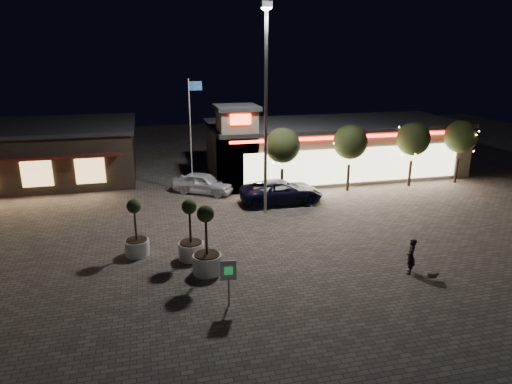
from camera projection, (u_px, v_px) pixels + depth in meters
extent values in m
plane|color=#6A6056|center=(268.00, 272.00, 20.97)|extent=(90.00, 90.00, 0.00)
cube|color=gray|center=(334.00, 149.00, 37.49)|extent=(20.00, 8.00, 4.00)
cube|color=#262628|center=(335.00, 123.00, 36.85)|extent=(20.40, 8.40, 0.30)
cube|color=beige|center=(356.00, 165.00, 33.85)|extent=(17.00, 0.12, 2.60)
cube|color=red|center=(358.00, 137.00, 33.19)|extent=(19.00, 0.10, 0.18)
cube|color=gray|center=(237.00, 150.00, 32.73)|extent=(2.60, 2.60, 5.80)
cube|color=#262628|center=(236.00, 107.00, 31.82)|extent=(3.00, 3.00, 0.30)
cube|color=red|center=(241.00, 120.00, 30.77)|extent=(1.40, 0.10, 0.70)
cube|color=#382D23|center=(29.00, 154.00, 35.71)|extent=(16.00, 10.00, 4.00)
cube|color=#262628|center=(25.00, 127.00, 35.07)|extent=(16.40, 10.40, 0.30)
cube|color=#591E19|center=(9.00, 159.00, 30.47)|extent=(14.40, 0.80, 0.15)
cube|color=#FFC472|center=(37.00, 174.00, 31.49)|extent=(2.00, 0.12, 1.80)
cube|color=#FFC472|center=(90.00, 171.00, 32.29)|extent=(2.00, 0.12, 1.80)
cylinder|color=gray|center=(266.00, 117.00, 27.06)|extent=(0.20, 0.20, 12.00)
cube|color=gray|center=(266.00, 4.00, 25.21)|extent=(0.60, 0.40, 0.35)
cube|color=white|center=(266.00, 8.00, 25.27)|extent=(0.45, 0.30, 0.08)
cylinder|color=white|center=(191.00, 138.00, 31.37)|extent=(0.10, 0.10, 8.00)
cube|color=#255188|center=(195.00, 86.00, 30.43)|extent=(0.90, 0.04, 0.60)
cylinder|color=#332319|center=(282.00, 182.00, 31.79)|extent=(0.20, 0.20, 1.92)
sphere|color=#2D3819|center=(282.00, 145.00, 31.01)|extent=(2.42, 2.42, 2.42)
cylinder|color=#332319|center=(348.00, 178.00, 32.93)|extent=(0.20, 0.20, 1.92)
sphere|color=#2D3819|center=(350.00, 142.00, 32.16)|extent=(2.42, 2.42, 2.42)
cylinder|color=#332319|center=(410.00, 173.00, 34.08)|extent=(0.20, 0.20, 1.92)
sphere|color=#2D3819|center=(413.00, 139.00, 33.30)|extent=(2.42, 2.42, 2.42)
cylinder|color=#332319|center=(456.00, 170.00, 34.99)|extent=(0.20, 0.20, 1.92)
sphere|color=#2D3819|center=(461.00, 137.00, 34.21)|extent=(2.42, 2.42, 2.42)
imported|color=black|center=(281.00, 192.00, 30.34)|extent=(5.59, 2.65, 1.54)
imported|color=silver|center=(203.00, 183.00, 32.40)|extent=(4.62, 3.82, 1.49)
imported|color=black|center=(411.00, 256.00, 20.66)|extent=(0.67, 0.73, 1.67)
cube|color=#59514C|center=(432.00, 276.00, 20.17)|extent=(0.38, 0.18, 0.19)
sphere|color=#59514C|center=(437.00, 274.00, 20.17)|extent=(0.17, 0.17, 0.17)
cylinder|color=white|center=(137.00, 248.00, 22.65)|extent=(1.19, 1.19, 0.79)
cylinder|color=black|center=(137.00, 240.00, 22.52)|extent=(1.03, 1.03, 0.06)
cylinder|color=#332319|center=(135.00, 223.00, 22.25)|extent=(0.10, 0.10, 1.78)
sphere|color=#2D3819|center=(134.00, 206.00, 22.00)|extent=(0.69, 0.69, 0.69)
cylinder|color=white|center=(207.00, 264.00, 20.83)|extent=(1.33, 1.33, 0.88)
cylinder|color=black|center=(207.00, 254.00, 20.69)|extent=(1.15, 1.15, 0.07)
cylinder|color=#332319|center=(206.00, 234.00, 20.39)|extent=(0.11, 0.11, 1.99)
sphere|color=#2D3819|center=(206.00, 214.00, 20.11)|extent=(0.77, 0.77, 0.77)
cylinder|color=white|center=(191.00, 251.00, 22.25)|extent=(1.24, 1.24, 0.83)
cylinder|color=black|center=(191.00, 242.00, 22.12)|extent=(1.08, 1.08, 0.06)
cylinder|color=#332319|center=(190.00, 224.00, 21.84)|extent=(0.10, 0.10, 1.87)
sphere|color=#2D3819|center=(189.00, 207.00, 21.57)|extent=(0.73, 0.73, 0.73)
cylinder|color=gray|center=(229.00, 292.00, 18.12)|extent=(0.08, 0.08, 1.19)
cube|color=white|center=(228.00, 270.00, 17.84)|extent=(0.65, 0.13, 0.84)
cube|color=#189339|center=(228.00, 271.00, 17.80)|extent=(0.35, 0.06, 0.35)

